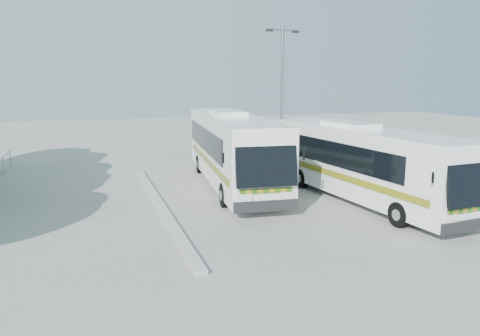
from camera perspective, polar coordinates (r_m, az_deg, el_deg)
name	(u,v)px	position (r m, az deg, el deg)	size (l,w,h in m)	color
ground	(221,213)	(19.78, -2.32, -5.49)	(100.00, 100.00, 0.00)	#A6A6A1
kerb_divider	(159,204)	(21.18, -9.84, -4.33)	(0.40, 16.00, 0.15)	#B2B2AD
coach_main	(232,148)	(24.51, -0.97, 2.49)	(3.91, 13.41, 3.67)	white
coach_adjacent	(362,162)	(22.04, 14.60, 0.77)	(3.49, 12.28, 3.36)	white
lamppost	(282,97)	(25.98, 5.10, 8.65)	(2.03, 0.55, 8.33)	gray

